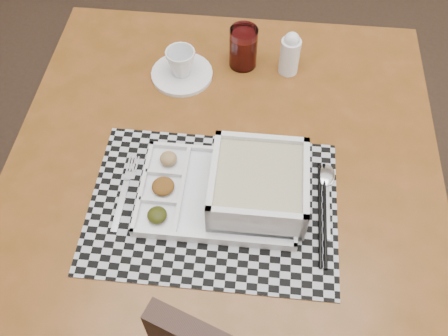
{
  "coord_description": "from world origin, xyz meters",
  "views": [
    {
      "loc": [
        -0.08,
        -0.67,
        1.56
      ],
      "look_at": [
        -0.22,
        -0.1,
        0.74
      ],
      "focal_mm": 40.0,
      "sensor_mm": 36.0,
      "label": 1
    }
  ],
  "objects": [
    {
      "name": "floor",
      "position": [
        0.0,
        0.0,
        0.0
      ],
      "size": [
        5.0,
        5.0,
        0.0
      ],
      "primitive_type": "plane",
      "color": "black",
      "rests_on": "ground"
    },
    {
      "name": "dining_table",
      "position": [
        -0.23,
        -0.04,
        0.63
      ],
      "size": [
        1.05,
        1.05,
        0.7
      ],
      "color": "#57360F",
      "rests_on": "ground"
    },
    {
      "name": "placemat",
      "position": [
        -0.23,
        -0.17,
        0.7
      ],
      "size": [
        0.54,
        0.42,
        0.0
      ],
      "primitive_type": "cube",
      "rotation": [
        0.0,
        0.0,
        0.13
      ],
      "color": "#A2A3AA",
      "rests_on": "dining_table"
    },
    {
      "name": "serving_tray",
      "position": [
        -0.16,
        -0.14,
        0.74
      ],
      "size": [
        0.36,
        0.26,
        0.09
      ],
      "color": "white",
      "rests_on": "placemat"
    },
    {
      "name": "fork",
      "position": [
        -0.41,
        -0.18,
        0.7
      ],
      "size": [
        0.04,
        0.19,
        0.0
      ],
      "color": "silver",
      "rests_on": "placemat"
    },
    {
      "name": "spoon",
      "position": [
        -0.01,
        -0.06,
        0.7
      ],
      "size": [
        0.04,
        0.18,
        0.01
      ],
      "color": "silver",
      "rests_on": "placemat"
    },
    {
      "name": "chopsticks",
      "position": [
        -0.01,
        -0.14,
        0.7
      ],
      "size": [
        0.05,
        0.24,
        0.01
      ],
      "color": "black",
      "rests_on": "placemat"
    },
    {
      "name": "saucer",
      "position": [
        -0.39,
        0.17,
        0.7
      ],
      "size": [
        0.15,
        0.15,
        0.01
      ],
      "primitive_type": "cylinder",
      "color": "white",
      "rests_on": "dining_table"
    },
    {
      "name": "cup",
      "position": [
        -0.39,
        0.17,
        0.74
      ],
      "size": [
        0.09,
        0.09,
        0.07
      ],
      "primitive_type": "imported",
      "rotation": [
        0.0,
        0.0,
        0.25
      ],
      "color": "white",
      "rests_on": "saucer"
    },
    {
      "name": "juice_glass",
      "position": [
        -0.25,
        0.25,
        0.75
      ],
      "size": [
        0.07,
        0.07,
        0.11
      ],
      "color": "white",
      "rests_on": "dining_table"
    },
    {
      "name": "creamer_bottle",
      "position": [
        -0.14,
        0.25,
        0.75
      ],
      "size": [
        0.05,
        0.05,
        0.12
      ],
      "color": "white",
      "rests_on": "dining_table"
    }
  ]
}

